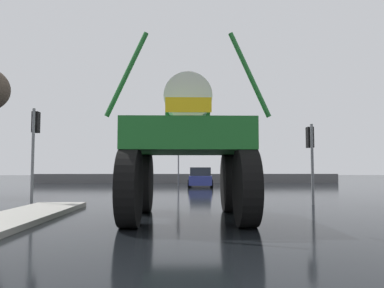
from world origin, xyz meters
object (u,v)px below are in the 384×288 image
traffic_signal_near_left (35,135)px  traffic_signal_far_right (178,150)px  traffic_signal_near_right (310,146)px  sedan_ahead (201,178)px  oversize_sprayer (188,147)px  traffic_signal_far_left (239,157)px

traffic_signal_near_left → traffic_signal_far_right: traffic_signal_far_right is taller
traffic_signal_near_left → traffic_signal_near_right: (11.01, 0.01, -0.44)m
traffic_signal_far_right → sedan_ahead: bearing=-44.0°
traffic_signal_near_left → traffic_signal_near_right: size_ratio=1.18×
traffic_signal_near_left → traffic_signal_near_right: bearing=0.0°
oversize_sprayer → traffic_signal_near_right: 6.48m
traffic_signal_near_right → traffic_signal_far_right: traffic_signal_far_right is taller
sedan_ahead → traffic_signal_near_right: (3.75, -14.31, 1.62)m
traffic_signal_near_right → traffic_signal_far_left: 16.02m
traffic_signal_near_right → traffic_signal_far_right: 16.93m
oversize_sprayer → traffic_signal_far_left: size_ratio=1.58×
traffic_signal_near_left → traffic_signal_near_right: 11.02m
traffic_signal_near_left → traffic_signal_far_right: (5.52, 16.01, 0.17)m
oversize_sprayer → traffic_signal_near_left: oversize_sprayer is taller
traffic_signal_far_right → oversize_sprayer: bearing=-88.6°
sedan_ahead → traffic_signal_far_left: traffic_signal_far_left is taller
traffic_signal_far_left → sedan_ahead: bearing=-152.7°
oversize_sprayer → traffic_signal_far_left: bearing=-12.6°
sedan_ahead → traffic_signal_far_right: (-1.75, 1.69, 2.23)m
traffic_signal_near_right → traffic_signal_far_left: traffic_signal_far_left is taller
traffic_signal_near_right → traffic_signal_far_right: (-5.50, 16.00, 0.61)m
traffic_signal_near_left → traffic_signal_far_left: traffic_signal_near_left is taller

